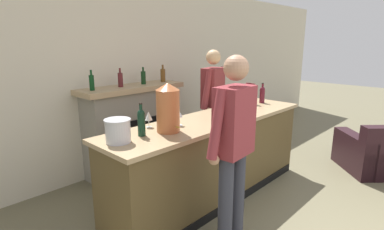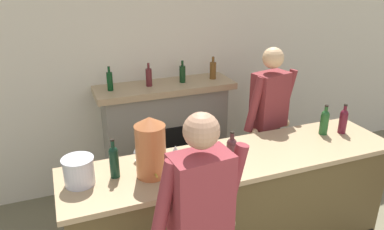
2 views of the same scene
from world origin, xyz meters
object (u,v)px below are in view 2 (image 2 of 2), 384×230
Objects in this scene: copper_dispenser at (151,147)px; wine_glass_by_dispenser at (175,151)px; wine_bottle_rose_blush at (343,120)px; wine_bottle_merlot_tall at (325,121)px; fireplace_stone at (166,135)px; ice_bucket_steel at (79,171)px; wine_bottle_chardonnay_pale at (232,152)px; wine_glass_mid_counter at (138,148)px; person_bartender at (268,123)px; wine_bottle_cabernet_heavy at (114,160)px.

copper_dispenser is 2.77× the size of wine_glass_by_dispenser.
wine_bottle_rose_blush is 0.19m from wine_bottle_merlot_tall.
wine_bottle_merlot_tall is at bearing 4.43° from copper_dispenser.
ice_bucket_steel is at bearing -129.09° from fireplace_stone.
wine_bottle_rose_blush is at bearing -12.66° from wine_bottle_merlot_tall.
fireplace_stone is at bearing 92.82° from wine_bottle_chardonnay_pale.
wine_glass_mid_counter is at bearing 149.43° from wine_bottle_chardonnay_pale.
fireplace_stone reaches higher than wine_bottle_chardonnay_pale.
copper_dispenser is 1.92m from wine_bottle_rose_blush.
wine_bottle_merlot_tall is (1.72, 0.13, -0.11)m from copper_dispenser.
wine_bottle_cabernet_heavy is (-1.69, -0.53, 0.17)m from person_bartender.
ice_bucket_steel is at bearing 169.90° from wine_bottle_chardonnay_pale.
person_bartender is 6.07× the size of wine_bottle_merlot_tall.
copper_dispenser is at bearing -175.57° from wine_bottle_merlot_tall.
wine_glass_mid_counter is (-0.65, 0.39, -0.03)m from wine_bottle_chardonnay_pale.
wine_bottle_merlot_tall reaches higher than wine_bottle_rose_blush.
person_bartender is at bearing -41.24° from fireplace_stone.
copper_dispenser is 2.08× the size of ice_bucket_steel.
fireplace_stone reaches higher than copper_dispenser.
wine_bottle_cabernet_heavy is at bearing -178.45° from wine_bottle_merlot_tall.
wine_glass_mid_counter is (-0.58, -1.13, 0.48)m from fireplace_stone.
person_bartender is 5.61× the size of wine_bottle_cabernet_heavy.
wine_bottle_cabernet_heavy is at bearing -141.72° from wine_glass_mid_counter.
wine_bottle_cabernet_heavy is 1.99m from wine_bottle_merlot_tall.
wine_bottle_cabernet_heavy is 0.49m from wine_glass_by_dispenser.
ice_bucket_steel is at bearing -179.62° from wine_glass_by_dispenser.
person_bartender is 10.47× the size of wine_glass_mid_counter.
ice_bucket_steel is at bearing -178.49° from wine_bottle_merlot_tall.
wine_bottle_cabernet_heavy reaches higher than wine_bottle_merlot_tall.
wine_glass_mid_counter is at bearing -166.36° from person_bartender.
person_bartender reaches higher than wine_bottle_merlot_tall.
person_bartender is at bearing 122.42° from wine_bottle_merlot_tall.
wine_bottle_merlot_tall is (1.19, -1.25, 0.49)m from fireplace_stone.
copper_dispenser reaches higher than wine_bottle_cabernet_heavy.
ice_bucket_steel is 2.25m from wine_bottle_merlot_tall.
ice_bucket_steel is 0.73× the size of wine_bottle_chardonnay_pale.
wine_bottle_rose_blush is 1.69m from wine_glass_by_dispenser.
fireplace_stone is 1.79m from wine_bottle_merlot_tall.
ice_bucket_steel reaches higher than wine_glass_mid_counter.
wine_glass_mid_counter is at bearing 175.99° from wine_bottle_merlot_tall.
ice_bucket_steel is 2.44m from wine_bottle_rose_blush.
wine_glass_by_dispenser is at bearing -103.66° from fireplace_stone.
fireplace_stone reaches higher than wine_glass_mid_counter.
fireplace_stone is 1.43m from wine_glass_by_dispenser.
person_bartender is 0.73m from wine_bottle_rose_blush.
wine_bottle_cabernet_heavy is at bearing -179.68° from wine_bottle_rose_blush.
ice_bucket_steel is 0.52m from wine_glass_mid_counter.
fireplace_stone is at bearing 138.76° from person_bartender.
wine_bottle_merlot_tall reaches higher than wine_glass_mid_counter.
ice_bucket_steel is 1.16m from wine_bottle_chardonnay_pale.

